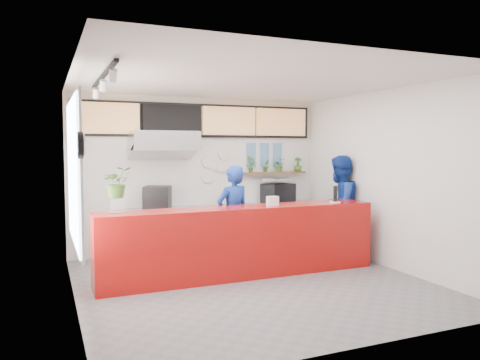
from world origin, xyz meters
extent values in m
plane|color=slate|center=(0.00, 0.00, 0.00)|extent=(5.00, 5.00, 0.00)
plane|color=silver|center=(0.00, 0.00, 3.00)|extent=(5.00, 5.00, 0.00)
plane|color=white|center=(0.00, 2.50, 1.50)|extent=(5.00, 0.00, 5.00)
plane|color=white|center=(-2.50, 0.00, 1.50)|extent=(0.00, 5.00, 5.00)
plane|color=white|center=(2.50, 0.00, 1.50)|extent=(0.00, 5.00, 5.00)
cube|color=#AB0E0C|center=(0.00, 0.40, 0.55)|extent=(4.50, 0.60, 1.10)
cube|color=beige|center=(0.00, 2.49, 2.60)|extent=(5.00, 0.02, 0.80)
cube|color=#B2B5BA|center=(-0.80, 2.20, 0.45)|extent=(1.80, 0.60, 0.90)
cube|color=black|center=(-0.92, 2.20, 1.11)|extent=(0.61, 0.61, 0.42)
cube|color=#B2B5BA|center=(-0.80, 2.15, 2.15)|extent=(1.20, 0.70, 0.35)
cube|color=#B2B5BA|center=(-0.80, 2.15, 1.95)|extent=(1.20, 0.69, 0.31)
cube|color=#B2B5BA|center=(1.50, 2.20, 0.45)|extent=(1.80, 0.60, 0.90)
cube|color=black|center=(1.58, 2.20, 1.09)|extent=(0.70, 0.59, 0.39)
cube|color=#B3B7BB|center=(1.58, 2.20, 1.38)|extent=(0.67, 0.58, 0.05)
cube|color=brown|center=(1.60, 2.40, 1.50)|extent=(1.40, 0.18, 0.04)
cube|color=tan|center=(-1.75, 2.38, 2.55)|extent=(1.10, 0.10, 0.55)
cube|color=black|center=(-0.59, 2.38, 2.55)|extent=(1.10, 0.10, 0.55)
cube|color=tan|center=(0.57, 2.38, 2.55)|extent=(1.10, 0.10, 0.55)
cube|color=tan|center=(1.73, 2.38, 2.55)|extent=(1.10, 0.10, 0.55)
cube|color=black|center=(0.00, 2.46, 2.55)|extent=(4.80, 0.04, 0.65)
cube|color=silver|center=(-2.47, 0.30, 1.70)|extent=(0.04, 2.20, 1.90)
cube|color=#B2B5BA|center=(-2.45, 0.30, 1.70)|extent=(0.03, 2.30, 2.00)
cylinder|color=black|center=(-2.46, -0.90, 2.05)|extent=(0.05, 0.30, 0.30)
cylinder|color=white|center=(-2.43, -0.90, 2.05)|extent=(0.02, 0.26, 0.26)
cube|color=black|center=(-2.10, 0.00, 2.94)|extent=(0.05, 2.40, 0.04)
cylinder|color=silver|center=(0.15, 2.47, 1.75)|extent=(0.24, 0.03, 0.24)
cylinder|color=silver|center=(0.45, 2.47, 1.65)|extent=(0.24, 0.03, 0.24)
cylinder|color=silver|center=(0.15, 2.47, 1.45)|extent=(0.24, 0.03, 0.24)
cylinder|color=silver|center=(0.50, 2.47, 1.90)|extent=(0.24, 0.03, 0.24)
cube|color=#598CBF|center=(1.10, 2.48, 2.00)|extent=(0.20, 0.02, 0.25)
cube|color=#598CBF|center=(1.40, 2.48, 2.00)|extent=(0.20, 0.02, 0.25)
cube|color=#598CBF|center=(1.70, 2.48, 2.00)|extent=(0.20, 0.02, 0.25)
cube|color=#598CBF|center=(1.10, 2.48, 1.75)|extent=(0.20, 0.02, 0.25)
cube|color=#598CBF|center=(1.40, 2.48, 1.75)|extent=(0.20, 0.02, 0.25)
cube|color=#598CBF|center=(1.70, 2.48, 1.75)|extent=(0.20, 0.02, 0.25)
imported|color=navy|center=(0.09, 0.97, 0.86)|extent=(0.71, 0.55, 1.73)
imported|color=navy|center=(2.27, 1.04, 0.94)|extent=(1.14, 1.05, 1.88)
imported|color=#396623|center=(1.05, 2.40, 1.69)|extent=(0.20, 0.15, 0.34)
imported|color=#396623|center=(1.40, 2.40, 1.65)|extent=(0.18, 0.16, 0.27)
imported|color=#396623|center=(1.70, 2.40, 1.66)|extent=(0.29, 0.26, 0.28)
imported|color=#396623|center=(2.15, 2.40, 1.67)|extent=(0.20, 0.19, 0.30)
cylinder|color=silver|center=(-1.89, 0.40, 1.22)|extent=(0.23, 0.23, 0.24)
imported|color=#396623|center=(-1.89, 0.40, 1.54)|extent=(0.43, 0.38, 0.44)
cube|color=white|center=(0.50, 0.33, 1.18)|extent=(0.18, 0.11, 0.15)
cylinder|color=white|center=(1.69, 0.33, 1.11)|extent=(0.23, 0.23, 0.01)
cylinder|color=black|center=(1.69, 0.33, 1.25)|extent=(0.07, 0.07, 0.27)
camera|label=1|loc=(-2.84, -6.27, 2.02)|focal=35.00mm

